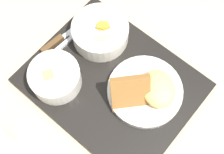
{
  "coord_description": "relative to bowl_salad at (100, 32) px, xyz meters",
  "views": [
    {
      "loc": [
        0.2,
        -0.18,
        0.71
      ],
      "look_at": [
        0.0,
        0.0,
        0.05
      ],
      "focal_mm": 50.0,
      "sensor_mm": 36.0,
      "label": 1
    }
  ],
  "objects": [
    {
      "name": "bowl_soup",
      "position": [
        0.02,
        -0.16,
        0.0
      ],
      "size": [
        0.12,
        0.12,
        0.06
      ],
      "color": "silver",
      "rests_on": "serving_tray"
    },
    {
      "name": "spoon",
      "position": [
        -0.05,
        -0.06,
        -0.02
      ],
      "size": [
        0.04,
        0.16,
        0.01
      ],
      "rotation": [
        0.0,
        0.0,
        1.6
      ],
      "color": "silver",
      "rests_on": "serving_tray"
    },
    {
      "name": "knife",
      "position": [
        -0.07,
        -0.08,
        -0.02
      ],
      "size": [
        0.01,
        0.17,
        0.01
      ],
      "rotation": [
        0.0,
        0.0,
        1.57
      ],
      "color": "silver",
      "rests_on": "serving_tray"
    },
    {
      "name": "plate_main",
      "position": [
        0.18,
        -0.02,
        -0.01
      ],
      "size": [
        0.18,
        0.18,
        0.08
      ],
      "color": "silver",
      "rests_on": "serving_tray"
    },
    {
      "name": "serving_tray",
      "position": [
        0.11,
        -0.06,
        -0.04
      ],
      "size": [
        0.42,
        0.36,
        0.02
      ],
      "color": "black",
      "rests_on": "ground_plane"
    },
    {
      "name": "bowl_salad",
      "position": [
        0.0,
        0.0,
        0.0
      ],
      "size": [
        0.14,
        0.14,
        0.06
      ],
      "color": "silver",
      "rests_on": "serving_tray"
    },
    {
      "name": "ground_plane",
      "position": [
        0.11,
        -0.06,
        -0.05
      ],
      "size": [
        4.0,
        4.0,
        0.0
      ],
      "primitive_type": "plane",
      "color": "tan"
    }
  ]
}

